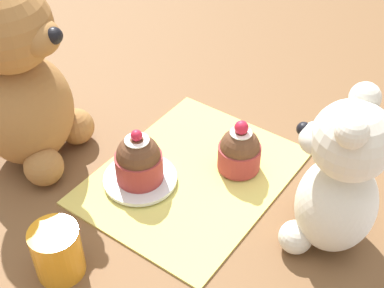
{
  "coord_description": "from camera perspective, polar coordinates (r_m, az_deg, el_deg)",
  "views": [
    {
      "loc": [
        0.4,
        0.29,
        0.48
      ],
      "look_at": [
        0.0,
        0.0,
        0.06
      ],
      "focal_mm": 50.0,
      "sensor_mm": 36.0,
      "label": 1
    }
  ],
  "objects": [
    {
      "name": "ground_plane",
      "position": [
        0.69,
        0.0,
        -3.54
      ],
      "size": [
        4.0,
        4.0,
        0.0
      ],
      "primitive_type": "plane",
      "color": "brown"
    },
    {
      "name": "cupcake_near_cream_bear",
      "position": [
        0.68,
        5.1,
        -0.71
      ],
      "size": [
        0.05,
        0.05,
        0.07
      ],
      "color": "#993333",
      "rests_on": "knitted_placemat"
    },
    {
      "name": "teddy_bear_cream",
      "position": [
        0.58,
        15.38,
        -3.81
      ],
      "size": [
        0.11,
        0.11,
        0.19
      ],
      "rotation": [
        0.0,
        0.0,
        0.18
      ],
      "color": "silver",
      "rests_on": "ground_plane"
    },
    {
      "name": "knitted_placemat",
      "position": [
        0.68,
        0.0,
        -3.36
      ],
      "size": [
        0.27,
        0.21,
        0.01
      ],
      "primitive_type": "cube",
      "color": "#E0D166",
      "rests_on": "ground_plane"
    },
    {
      "name": "cupcake_near_tan_bear",
      "position": [
        0.65,
        -5.71,
        -1.74
      ],
      "size": [
        0.06,
        0.06,
        0.07
      ],
      "color": "#993333",
      "rests_on": "saucer_plate"
    },
    {
      "name": "juice_glass",
      "position": [
        0.58,
        -14.17,
        -11.08
      ],
      "size": [
        0.05,
        0.05,
        0.06
      ],
      "primitive_type": "cylinder",
      "color": "orange",
      "rests_on": "ground_plane"
    },
    {
      "name": "saucer_plate",
      "position": [
        0.67,
        -5.54,
        -3.69
      ],
      "size": [
        0.09,
        0.09,
        0.01
      ],
      "primitive_type": "cylinder",
      "color": "silver",
      "rests_on": "knitted_placemat"
    },
    {
      "name": "teddy_bear_tan",
      "position": [
        0.68,
        -17.71,
        6.37
      ],
      "size": [
        0.16,
        0.15,
        0.25
      ],
      "rotation": [
        0.0,
        0.0,
        3.43
      ],
      "color": "#A3703D",
      "rests_on": "ground_plane"
    }
  ]
}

